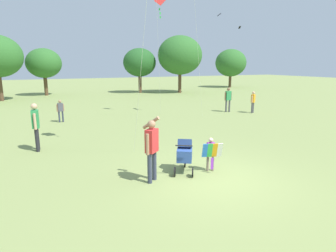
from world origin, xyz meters
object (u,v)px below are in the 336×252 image
(kite_orange_delta, at_px, (160,8))
(stroller, at_px, (185,152))
(person_couple_left, at_px, (228,98))
(person_back_turned, at_px, (60,109))
(child_with_butterfly_kite, at_px, (211,151))
(person_adult_flyer, at_px, (152,145))
(person_kid_running, at_px, (36,123))
(person_red_shirt, at_px, (253,100))

(kite_orange_delta, bearing_deg, stroller, -109.48)
(person_couple_left, height_order, person_back_turned, person_couple_left)
(child_with_butterfly_kite, height_order, person_back_turned, person_back_turned)
(stroller, height_order, person_couple_left, person_couple_left)
(child_with_butterfly_kite, bearing_deg, person_adult_flyer, 178.59)
(person_kid_running, bearing_deg, person_couple_left, 19.48)
(person_red_shirt, xyz_separation_m, person_kid_running, (-13.16, -3.17, 0.22))
(child_with_butterfly_kite, height_order, person_red_shirt, person_red_shirt)
(child_with_butterfly_kite, xyz_separation_m, person_adult_flyer, (-1.91, 0.05, 0.42))
(person_red_shirt, distance_m, person_back_turned, 12.05)
(child_with_butterfly_kite, bearing_deg, person_couple_left, 50.68)
(person_couple_left, height_order, person_kid_running, person_kid_running)
(person_adult_flyer, height_order, person_red_shirt, person_adult_flyer)
(person_kid_running, distance_m, person_back_turned, 5.50)
(person_back_turned, bearing_deg, person_red_shirt, -10.33)
(person_couple_left, bearing_deg, person_kid_running, -160.52)
(person_red_shirt, height_order, person_couple_left, person_couple_left)
(stroller, bearing_deg, person_back_turned, 105.67)
(person_back_turned, bearing_deg, stroller, -74.33)
(person_red_shirt, height_order, person_back_turned, person_red_shirt)
(person_kid_running, bearing_deg, person_back_turned, 76.26)
(person_adult_flyer, distance_m, stroller, 1.28)
(kite_orange_delta, height_order, person_kid_running, kite_orange_delta)
(person_adult_flyer, bearing_deg, kite_orange_delta, 65.00)
(stroller, xyz_separation_m, person_red_shirt, (9.17, 7.42, 0.24))
(person_adult_flyer, relative_size, person_kid_running, 1.01)
(stroller, distance_m, kite_orange_delta, 11.51)
(child_with_butterfly_kite, height_order, kite_orange_delta, kite_orange_delta)
(person_adult_flyer, relative_size, person_back_turned, 1.45)
(child_with_butterfly_kite, xyz_separation_m, person_back_turned, (-3.42, 9.89, 0.11))
(child_with_butterfly_kite, height_order, person_adult_flyer, person_adult_flyer)
(person_adult_flyer, height_order, person_couple_left, person_adult_flyer)
(person_kid_running, bearing_deg, kite_orange_delta, 34.86)
(child_with_butterfly_kite, bearing_deg, stroller, 157.26)
(person_couple_left, relative_size, person_kid_running, 0.91)
(child_with_butterfly_kite, height_order, person_kid_running, person_kid_running)
(person_couple_left, bearing_deg, child_with_butterfly_kite, -129.32)
(person_red_shirt, bearing_deg, person_back_turned, 169.67)
(person_adult_flyer, height_order, person_back_turned, person_adult_flyer)
(kite_orange_delta, bearing_deg, child_with_butterfly_kite, -104.90)
(stroller, relative_size, person_couple_left, 0.66)
(child_with_butterfly_kite, distance_m, stroller, 0.80)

